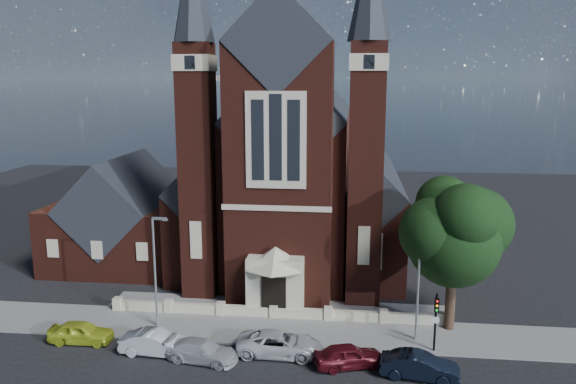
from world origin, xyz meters
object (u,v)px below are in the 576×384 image
parish_hall (125,221)px  car_dark_red (349,356)px  car_navy (420,366)px  car_silver_a (156,343)px  car_lime_van (81,332)px  traffic_signal (436,315)px  car_silver_b (202,351)px  street_lamp_left (156,266)px  car_white_suv (279,344)px  street_lamp_right (420,276)px  street_tree (457,236)px  church (296,172)px

parish_hall → car_dark_red: size_ratio=2.85×
car_navy → car_silver_a: bearing=94.5°
car_lime_van → car_navy: bearing=-97.3°
traffic_signal → car_silver_b: (-14.57, -2.76, -1.91)m
traffic_signal → car_navy: traffic_signal is taller
street_lamp_left → car_dark_red: 14.55m
car_lime_van → car_silver_a: bearing=-102.1°
car_navy → traffic_signal: bearing=-13.3°
car_navy → car_silver_b: bearing=96.0°
parish_hall → street_lamp_left: bearing=-60.0°
traffic_signal → car_dark_red: size_ratio=0.93×
car_lime_van → car_silver_b: size_ratio=0.93×
car_white_suv → street_lamp_right: bearing=-71.3°
street_tree → street_lamp_right: street_tree is taller
street_lamp_left → traffic_signal: 19.08m
car_silver_b → street_lamp_left: bearing=54.7°
car_silver_a → street_lamp_right: bearing=-73.9°
parish_hall → car_navy: parish_hall is taller
street_lamp_right → car_navy: street_lamp_right is taller
car_dark_red → street_tree: bearing=-68.3°
street_lamp_right → car_dark_red: bearing=-138.6°
car_white_suv → car_silver_a: bearing=96.5°
car_white_suv → car_navy: bearing=-102.1°
traffic_signal → car_dark_red: bearing=-155.9°
car_silver_b → car_dark_red: 9.10m
street_lamp_left → car_silver_b: size_ratio=1.75×
car_silver_a → street_lamp_left: bearing=20.8°
church → parish_hall: (-16.00, -4.94, -4.17)m
street_tree → street_lamp_left: (-20.51, -1.71, -2.36)m
traffic_signal → car_white_suv: 10.14m
car_white_suv → car_navy: (8.58, -1.91, 0.01)m
street_lamp_left → car_white_suv: street_lamp_left is taller
parish_hall → street_lamp_left: size_ratio=1.51×
street_lamp_left → car_dark_red: bearing=-16.7°
car_silver_b → car_white_suv: size_ratio=0.85×
church → street_lamp_right: church is taller
street_tree → street_lamp_left: street_tree is taller
parish_hall → car_dark_red: parish_hall is taller
street_tree → car_navy: 9.49m
church → street_tree: 21.38m
car_navy → street_lamp_left: bearing=82.8°
church → car_silver_b: size_ratio=7.57×
street_lamp_right → car_dark_red: street_lamp_right is taller
street_tree → street_lamp_right: 3.84m
car_silver_a → car_navy: (16.43, -1.07, -0.00)m
traffic_signal → car_white_suv: size_ratio=0.74×
car_dark_red → car_silver_b: bearing=74.6°
church → car_lime_van: bearing=-119.5°
street_tree → car_navy: size_ratio=2.32×
traffic_signal → car_white_suv: bearing=-172.0°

